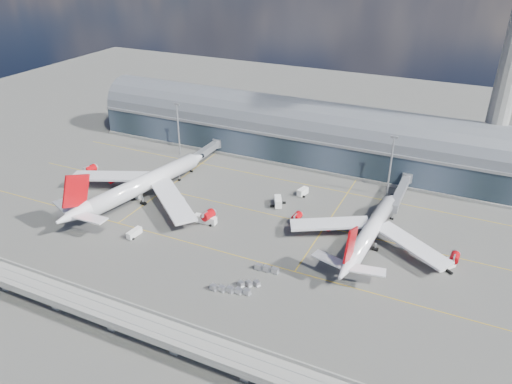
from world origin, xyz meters
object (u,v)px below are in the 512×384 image
at_px(service_truck_2, 205,220).
at_px(service_truck_5, 278,202).
at_px(service_truck_1, 137,196).
at_px(airliner_left, 139,186).
at_px(service_truck_4, 303,192).
at_px(service_truck_0, 134,233).
at_px(floodlight_mast_left, 178,128).
at_px(cargo_train_1, 230,290).
at_px(airliner_right, 370,233).
at_px(service_truck_3, 446,264).
at_px(cargo_train_2, 267,269).
at_px(control_tower, 511,62).
at_px(floodlight_mast_right, 391,165).
at_px(cargo_train_0, 249,284).

relative_size(service_truck_2, service_truck_5, 1.19).
height_order(service_truck_1, service_truck_2, service_truck_2).
relative_size(airliner_left, service_truck_4, 13.41).
height_order(service_truck_0, service_truck_4, service_truck_4).
distance_m(floodlight_mast_left, cargo_train_1, 109.93).
height_order(airliner_right, service_truck_4, airliner_right).
xyz_separation_m(service_truck_3, cargo_train_1, (-56.49, -39.63, -0.79)).
height_order(floodlight_mast_left, cargo_train_2, floodlight_mast_left).
bearing_deg(floodlight_mast_left, service_truck_0, -69.41).
height_order(control_tower, service_truck_4, control_tower).
distance_m(control_tower, airliner_right, 88.65).
height_order(control_tower, floodlight_mast_right, control_tower).
bearing_deg(service_truck_0, cargo_train_0, -4.73).
bearing_deg(service_truck_4, service_truck_2, -109.51).
relative_size(service_truck_3, cargo_train_1, 0.54).
height_order(service_truck_2, service_truck_4, service_truck_2).
height_order(airliner_left, service_truck_0, airliner_left).
relative_size(floodlight_mast_right, service_truck_5, 3.52).
xyz_separation_m(airliner_left, cargo_train_0, (63.33, -30.77, -5.72)).
bearing_deg(service_truck_0, service_truck_1, 129.77).
height_order(service_truck_0, service_truck_3, service_truck_3).
bearing_deg(service_truck_5, airliner_right, -44.12).
bearing_deg(floodlight_mast_right, service_truck_5, -143.41).
xyz_separation_m(service_truck_1, service_truck_4, (59.25, 31.45, 0.19)).
distance_m(service_truck_0, service_truck_3, 105.05).
relative_size(airliner_right, cargo_train_1, 4.77).
relative_size(service_truck_0, cargo_train_2, 0.78).
distance_m(airliner_left, cargo_train_1, 69.75).
bearing_deg(service_truck_0, service_truck_3, 19.19).
height_order(floodlight_mast_right, airliner_right, floodlight_mast_right).
bearing_deg(service_truck_4, floodlight_mast_left, -177.73).
relative_size(airliner_right, service_truck_0, 9.56).
height_order(floodlight_mast_right, service_truck_0, floodlight_mast_right).
height_order(cargo_train_0, cargo_train_2, cargo_train_2).
xyz_separation_m(airliner_right, service_truck_3, (25.43, -3.07, -3.33)).
distance_m(floodlight_mast_right, cargo_train_0, 82.55).
bearing_deg(airliner_right, cargo_train_2, -128.83).
bearing_deg(service_truck_2, control_tower, -52.15).
bearing_deg(service_truck_5, cargo_train_0, -102.97).
height_order(service_truck_0, cargo_train_0, service_truck_0).
relative_size(control_tower, service_truck_4, 18.45).
relative_size(service_truck_1, service_truck_3, 0.71).
xyz_separation_m(airliner_right, cargo_train_2, (-25.49, -28.57, -4.07)).
bearing_deg(cargo_train_1, service_truck_3, -41.45).
bearing_deg(floodlight_mast_right, service_truck_1, -152.87).
distance_m(service_truck_5, cargo_train_2, 43.44).
bearing_deg(service_truck_1, airliner_right, -72.07).
bearing_deg(airliner_right, service_truck_1, -173.18).
bearing_deg(service_truck_3, service_truck_0, -127.49).
xyz_separation_m(airliner_left, airliner_right, (90.64, 6.91, -1.54)).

